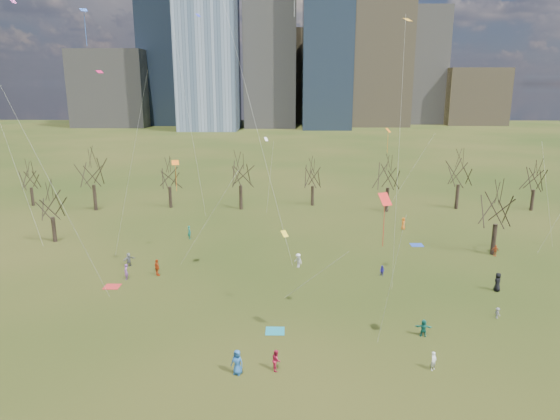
{
  "coord_description": "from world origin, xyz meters",
  "views": [
    {
      "loc": [
        0.94,
        -40.49,
        20.3
      ],
      "look_at": [
        0.0,
        12.0,
        7.0
      ],
      "focal_mm": 32.0,
      "sensor_mm": 36.0,
      "label": 1
    }
  ],
  "objects_px": {
    "blanket_navy": "(417,245)",
    "person_4": "(157,268)",
    "blanket_teal": "(275,331)",
    "blanket_crimson": "(112,287)",
    "person_2": "(276,360)",
    "person_1": "(434,361)",
    "person_0": "(237,362)"
  },
  "relations": [
    {
      "from": "blanket_crimson",
      "to": "person_4",
      "type": "height_order",
      "value": "person_4"
    },
    {
      "from": "blanket_teal",
      "to": "person_2",
      "type": "distance_m",
      "value": 5.92
    },
    {
      "from": "blanket_navy",
      "to": "person_4",
      "type": "relative_size",
      "value": 0.86
    },
    {
      "from": "person_1",
      "to": "person_2",
      "type": "xyz_separation_m",
      "value": [
        -11.47,
        -0.22,
        0.09
      ]
    },
    {
      "from": "blanket_navy",
      "to": "person_4",
      "type": "xyz_separation_m",
      "value": [
        -30.94,
        -11.15,
        0.92
      ]
    },
    {
      "from": "blanket_navy",
      "to": "blanket_crimson",
      "type": "height_order",
      "value": "same"
    },
    {
      "from": "blanket_crimson",
      "to": "person_4",
      "type": "xyz_separation_m",
      "value": [
        3.91,
        3.18,
        0.92
      ]
    },
    {
      "from": "blanket_navy",
      "to": "person_4",
      "type": "bearing_deg",
      "value": -160.18
    },
    {
      "from": "blanket_teal",
      "to": "person_2",
      "type": "height_order",
      "value": "person_2"
    },
    {
      "from": "blanket_teal",
      "to": "person_1",
      "type": "distance_m",
      "value": 13.03
    },
    {
      "from": "blanket_teal",
      "to": "person_4",
      "type": "relative_size",
      "value": 0.86
    },
    {
      "from": "blanket_crimson",
      "to": "person_2",
      "type": "bearing_deg",
      "value": -41.0
    },
    {
      "from": "blanket_navy",
      "to": "person_1",
      "type": "distance_m",
      "value": 29.81
    },
    {
      "from": "person_4",
      "to": "person_1",
      "type": "bearing_deg",
      "value": -162.63
    },
    {
      "from": "person_1",
      "to": "person_4",
      "type": "distance_m",
      "value": 30.75
    },
    {
      "from": "blanket_crimson",
      "to": "person_0",
      "type": "xyz_separation_m",
      "value": [
        14.55,
        -15.66,
        0.92
      ]
    },
    {
      "from": "blanket_teal",
      "to": "person_2",
      "type": "relative_size",
      "value": 1.0
    },
    {
      "from": "blanket_navy",
      "to": "person_1",
      "type": "bearing_deg",
      "value": -101.68
    },
    {
      "from": "blanket_navy",
      "to": "person_2",
      "type": "height_order",
      "value": "person_2"
    },
    {
      "from": "blanket_teal",
      "to": "blanket_crimson",
      "type": "distance_m",
      "value": 19.41
    },
    {
      "from": "person_0",
      "to": "person_1",
      "type": "relative_size",
      "value": 1.32
    },
    {
      "from": "blanket_navy",
      "to": "person_2",
      "type": "xyz_separation_m",
      "value": [
        -17.5,
        -29.4,
        0.78
      ]
    },
    {
      "from": "person_0",
      "to": "person_4",
      "type": "xyz_separation_m",
      "value": [
        -10.64,
        18.84,
        -0.01
      ]
    },
    {
      "from": "blanket_navy",
      "to": "person_2",
      "type": "bearing_deg",
      "value": -120.76
    },
    {
      "from": "person_0",
      "to": "person_2",
      "type": "distance_m",
      "value": 2.86
    },
    {
      "from": "person_2",
      "to": "person_4",
      "type": "relative_size",
      "value": 0.86
    },
    {
      "from": "person_1",
      "to": "person_4",
      "type": "height_order",
      "value": "person_4"
    },
    {
      "from": "blanket_navy",
      "to": "blanket_crimson",
      "type": "relative_size",
      "value": 1.0
    },
    {
      "from": "person_0",
      "to": "person_4",
      "type": "height_order",
      "value": "person_0"
    },
    {
      "from": "person_1",
      "to": "person_2",
      "type": "height_order",
      "value": "person_2"
    },
    {
      "from": "blanket_navy",
      "to": "blanket_crimson",
      "type": "distance_m",
      "value": 37.67
    },
    {
      "from": "blanket_crimson",
      "to": "person_2",
      "type": "relative_size",
      "value": 1.0
    }
  ]
}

